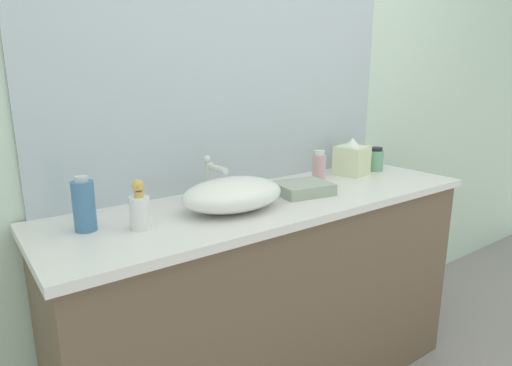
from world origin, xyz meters
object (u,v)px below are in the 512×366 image
sink_basin (233,194)px  lotion_bottle (319,168)px  soap_dispenser (140,209)px  spray_can (376,160)px  tissue_box (352,159)px  perfume_bottle (84,205)px  folded_hand_towel (303,188)px

sink_basin → lotion_bottle: lotion_bottle is taller
lotion_bottle → soap_dispenser: bearing=-173.9°
spray_can → soap_dispenser: bearing=-174.8°
sink_basin → spray_can: size_ratio=3.24×
soap_dispenser → tissue_box: (1.11, 0.13, 0.01)m
sink_basin → tissue_box: (0.77, 0.13, 0.02)m
lotion_bottle → spray_can: bearing=3.4°
sink_basin → spray_can: spray_can is taller
tissue_box → soap_dispenser: bearing=-173.3°
perfume_bottle → folded_hand_towel: size_ratio=0.81×
perfume_bottle → tissue_box: (1.26, 0.05, -0.00)m
soap_dispenser → folded_hand_towel: 0.69m
lotion_bottle → folded_hand_towel: bearing=-152.7°
tissue_box → folded_hand_towel: size_ratio=0.84×
sink_basin → spray_can: bearing=7.4°
sink_basin → tissue_box: tissue_box is taller
soap_dispenser → tissue_box: 1.12m
soap_dispenser → tissue_box: bearing=6.7°
sink_basin → folded_hand_towel: size_ratio=1.80×
soap_dispenser → spray_can: size_ratio=1.34×
sink_basin → lotion_bottle: (0.52, 0.10, 0.01)m
sink_basin → soap_dispenser: 0.34m
soap_dispenser → sink_basin: bearing=-0.8°
lotion_bottle → tissue_box: size_ratio=0.83×
perfume_bottle → sink_basin: bearing=-10.4°
folded_hand_towel → perfume_bottle: bearing=174.4°
spray_can → tissue_box: size_ratio=0.66×
lotion_bottle → folded_hand_towel: lotion_bottle is taller
sink_basin → lotion_bottle: size_ratio=2.58×
lotion_bottle → perfume_bottle: perfume_bottle is taller
sink_basin → perfume_bottle: perfume_bottle is taller
soap_dispenser → tissue_box: tissue_box is taller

